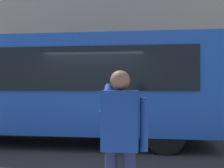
{
  "coord_description": "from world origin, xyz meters",
  "views": [
    {
      "loc": [
        -1.44,
        7.96,
        1.69
      ],
      "look_at": [
        -0.28,
        -0.8,
        1.72
      ],
      "focal_mm": 48.07,
      "sensor_mm": 36.0,
      "label": 1
    }
  ],
  "objects": [
    {
      "name": "red_bus",
      "position": [
        1.25,
        -0.52,
        1.68
      ],
      "size": [
        9.05,
        2.54,
        3.08
      ],
      "color": "#1947AD",
      "rests_on": "ground_plane"
    },
    {
      "name": "ground_plane",
      "position": [
        0.0,
        0.0,
        0.0
      ],
      "size": [
        60.0,
        60.0,
        0.0
      ],
      "primitive_type": "plane",
      "color": "#2B2B2D"
    },
    {
      "name": "pedestrian_photographer",
      "position": [
        -1.1,
        4.68,
        1.14
      ],
      "size": [
        0.53,
        0.52,
        1.7
      ],
      "color": "#1E2347",
      "rests_on": "sidewalk_curb"
    }
  ]
}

